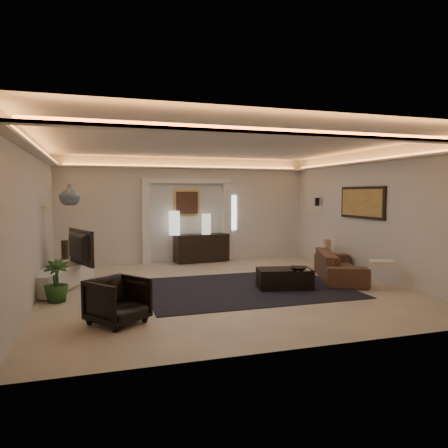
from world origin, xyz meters
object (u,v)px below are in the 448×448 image
object	(u,v)px
coffee_table	(285,278)
console	(202,248)
armchair	(118,301)
sofa	(339,266)

from	to	relation	value
coffee_table	console	bearing A→B (deg)	113.20
armchair	coffee_table	bearing A→B (deg)	-15.52
sofa	coffee_table	xyz separation A→B (m)	(-1.55, -0.45, -0.11)
sofa	armchair	size ratio (longest dim) A/B	2.86
armchair	sofa	bearing A→B (deg)	-17.34
sofa	coffee_table	bearing A→B (deg)	128.27
console	sofa	bearing A→B (deg)	-61.45
console	armchair	bearing A→B (deg)	-124.10
console	sofa	distance (m)	3.99
coffee_table	armchair	bearing A→B (deg)	-146.94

